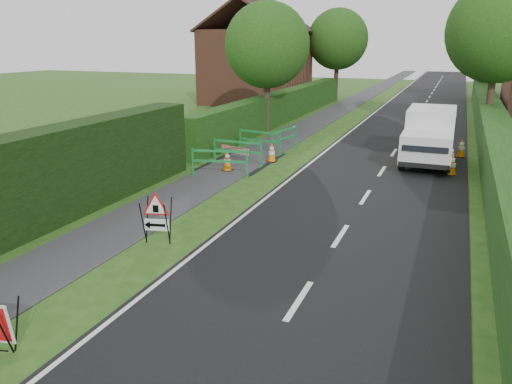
# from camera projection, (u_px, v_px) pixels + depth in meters

# --- Properties ---
(ground) EXTENTS (120.00, 120.00, 0.00)m
(ground) POSITION_uv_depth(u_px,v_px,m) (156.00, 301.00, 9.40)
(ground) COLOR #214A15
(ground) RESTS_ON ground
(road_surface) EXTENTS (6.00, 90.00, 0.02)m
(road_surface) POSITION_uv_depth(u_px,v_px,m) (426.00, 103.00, 39.57)
(road_surface) COLOR black
(road_surface) RESTS_ON ground
(footpath) EXTENTS (2.00, 90.00, 0.02)m
(footpath) POSITION_uv_depth(u_px,v_px,m) (357.00, 100.00, 41.54)
(footpath) COLOR #2D2D30
(footpath) RESTS_ON ground
(hedge_west_far) EXTENTS (1.00, 24.00, 1.80)m
(hedge_west_far) POSITION_uv_depth(u_px,v_px,m) (283.00, 121.00, 30.71)
(hedge_west_far) COLOR #14380F
(hedge_west_far) RESTS_ON ground
(hedge_east) EXTENTS (1.20, 50.00, 1.50)m
(hedge_east) POSITION_uv_depth(u_px,v_px,m) (493.00, 156.00, 21.28)
(hedge_east) COLOR #14380F
(hedge_east) RESTS_ON ground
(house_west) EXTENTS (7.50, 7.40, 7.88)m
(house_west) POSITION_uv_depth(u_px,v_px,m) (257.00, 65.00, 38.76)
(house_west) COLOR brown
(house_west) RESTS_ON ground
(tree_nw) EXTENTS (4.40, 4.40, 6.70)m
(tree_nw) POSITION_uv_depth(u_px,v_px,m) (267.00, 45.00, 25.72)
(tree_nw) COLOR #2D2116
(tree_nw) RESTS_ON ground
(tree_ne) EXTENTS (5.20, 5.20, 7.79)m
(tree_ne) POSITION_uv_depth(u_px,v_px,m) (499.00, 31.00, 25.14)
(tree_ne) COLOR #2D2116
(tree_ne) RESTS_ON ground
(tree_fw) EXTENTS (4.80, 4.80, 7.24)m
(tree_fw) POSITION_uv_depth(u_px,v_px,m) (338.00, 39.00, 39.82)
(tree_fw) COLOR #2D2116
(tree_fw) RESTS_ON ground
(tree_fe) EXTENTS (4.20, 4.20, 6.33)m
(tree_fe) POSITION_uv_depth(u_px,v_px,m) (485.00, 47.00, 39.61)
(tree_fe) COLOR #2D2116
(tree_fe) RESTS_ON ground
(triangle_sign) EXTENTS (0.90, 0.90, 1.09)m
(triangle_sign) POSITION_uv_depth(u_px,v_px,m) (155.00, 214.00, 11.83)
(triangle_sign) COLOR black
(triangle_sign) RESTS_ON ground
(works_van) EXTENTS (1.86, 4.66, 2.11)m
(works_van) POSITION_uv_depth(u_px,v_px,m) (429.00, 135.00, 19.79)
(works_van) COLOR silver
(works_van) RESTS_ON ground
(traffic_cone_0) EXTENTS (0.38, 0.38, 0.79)m
(traffic_cone_0) POSITION_uv_depth(u_px,v_px,m) (452.00, 165.00, 18.11)
(traffic_cone_0) COLOR black
(traffic_cone_0) RESTS_ON ground
(traffic_cone_1) EXTENTS (0.38, 0.38, 0.79)m
(traffic_cone_1) POSITION_uv_depth(u_px,v_px,m) (451.00, 155.00, 19.68)
(traffic_cone_1) COLOR black
(traffic_cone_1) RESTS_ON ground
(traffic_cone_2) EXTENTS (0.38, 0.38, 0.79)m
(traffic_cone_2) POSITION_uv_depth(u_px,v_px,m) (462.00, 148.00, 20.94)
(traffic_cone_2) COLOR black
(traffic_cone_2) RESTS_ON ground
(traffic_cone_3) EXTENTS (0.38, 0.38, 0.79)m
(traffic_cone_3) POSITION_uv_depth(u_px,v_px,m) (227.00, 161.00, 18.72)
(traffic_cone_3) COLOR black
(traffic_cone_3) RESTS_ON ground
(traffic_cone_4) EXTENTS (0.38, 0.38, 0.79)m
(traffic_cone_4) POSITION_uv_depth(u_px,v_px,m) (272.00, 152.00, 20.13)
(traffic_cone_4) COLOR black
(traffic_cone_4) RESTS_ON ground
(ped_barrier_0) EXTENTS (2.08, 0.85, 1.00)m
(ped_barrier_0) POSITION_uv_depth(u_px,v_px,m) (220.00, 159.00, 17.91)
(ped_barrier_0) COLOR #167D34
(ped_barrier_0) RESTS_ON ground
(ped_barrier_1) EXTENTS (2.06, 0.37, 1.00)m
(ped_barrier_1) POSITION_uv_depth(u_px,v_px,m) (237.00, 149.00, 19.54)
(ped_barrier_1) COLOR #167D34
(ped_barrier_1) RESTS_ON ground
(ped_barrier_2) EXTENTS (2.09, 0.69, 1.00)m
(ped_barrier_2) POSITION_uv_depth(u_px,v_px,m) (260.00, 139.00, 21.64)
(ped_barrier_2) COLOR #167D34
(ped_barrier_2) RESTS_ON ground
(ped_barrier_3) EXTENTS (0.79, 2.09, 1.00)m
(ped_barrier_3) POSITION_uv_depth(u_px,v_px,m) (284.00, 137.00, 22.08)
(ped_barrier_3) COLOR #167D34
(ped_barrier_3) RESTS_ON ground
(redwhite_plank) EXTENTS (1.44, 0.50, 0.25)m
(redwhite_plank) POSITION_uv_depth(u_px,v_px,m) (235.00, 161.00, 20.43)
(redwhite_plank) COLOR red
(redwhite_plank) RESTS_ON ground
(hatchback_car) EXTENTS (1.83, 3.54, 1.15)m
(hatchback_car) POSITION_uv_depth(u_px,v_px,m) (423.00, 113.00, 29.81)
(hatchback_car) COLOR silver
(hatchback_car) RESTS_ON ground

